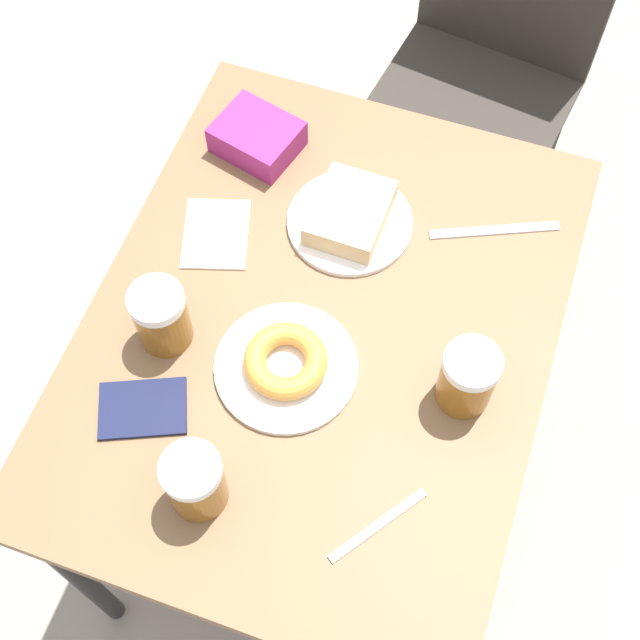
{
  "coord_description": "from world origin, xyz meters",
  "views": [
    {
      "loc": [
        0.21,
        -0.59,
        1.92
      ],
      "look_at": [
        0.0,
        0.0,
        0.75
      ],
      "focal_mm": 50.0,
      "sensor_mm": 36.0,
      "label": 1
    }
  ],
  "objects_px": {
    "chair": "(491,51)",
    "fork": "(378,525)",
    "beer_mug_left": "(195,481)",
    "beer_mug_center": "(161,317)",
    "beer_mug_right": "(468,378)",
    "plate_with_cake": "(350,217)",
    "napkin_folded": "(216,234)",
    "passport_near_edge": "(143,408)",
    "knife": "(494,230)",
    "blue_pouch": "(257,137)",
    "plate_with_donut": "(286,364)"
  },
  "relations": [
    {
      "from": "napkin_folded",
      "to": "passport_near_edge",
      "type": "distance_m",
      "value": 0.31
    },
    {
      "from": "plate_with_donut",
      "to": "passport_near_edge",
      "type": "relative_size",
      "value": 1.41
    },
    {
      "from": "beer_mug_center",
      "to": "passport_near_edge",
      "type": "distance_m",
      "value": 0.14
    },
    {
      "from": "chair",
      "to": "fork",
      "type": "distance_m",
      "value": 1.13
    },
    {
      "from": "beer_mug_left",
      "to": "fork",
      "type": "distance_m",
      "value": 0.25
    },
    {
      "from": "plate_with_donut",
      "to": "beer_mug_right",
      "type": "relative_size",
      "value": 1.86
    },
    {
      "from": "plate_with_cake",
      "to": "beer_mug_right",
      "type": "relative_size",
      "value": 1.76
    },
    {
      "from": "fork",
      "to": "blue_pouch",
      "type": "relative_size",
      "value": 0.89
    },
    {
      "from": "chair",
      "to": "fork",
      "type": "bearing_deg",
      "value": -77.42
    },
    {
      "from": "plate_with_donut",
      "to": "chair",
      "type": "bearing_deg",
      "value": 82.97
    },
    {
      "from": "plate_with_cake",
      "to": "napkin_folded",
      "type": "relative_size",
      "value": 1.29
    },
    {
      "from": "beer_mug_center",
      "to": "beer_mug_right",
      "type": "xyz_separation_m",
      "value": [
        0.45,
        0.05,
        0.0
      ]
    },
    {
      "from": "chair",
      "to": "beer_mug_right",
      "type": "bearing_deg",
      "value": -72.64
    },
    {
      "from": "beer_mug_right",
      "to": "blue_pouch",
      "type": "relative_size",
      "value": 0.74
    },
    {
      "from": "beer_mug_left",
      "to": "knife",
      "type": "xyz_separation_m",
      "value": [
        0.28,
        0.56,
        -0.06
      ]
    },
    {
      "from": "plate_with_cake",
      "to": "beer_mug_center",
      "type": "xyz_separation_m",
      "value": [
        -0.2,
        -0.28,
        0.04
      ]
    },
    {
      "from": "chair",
      "to": "beer_mug_left",
      "type": "height_order",
      "value": "chair"
    },
    {
      "from": "chair",
      "to": "plate_with_cake",
      "type": "xyz_separation_m",
      "value": [
        -0.11,
        -0.65,
        0.23
      ]
    },
    {
      "from": "chair",
      "to": "plate_with_donut",
      "type": "bearing_deg",
      "value": -88.76
    },
    {
      "from": "plate_with_cake",
      "to": "napkin_folded",
      "type": "xyz_separation_m",
      "value": [
        -0.2,
        -0.09,
        -0.02
      ]
    },
    {
      "from": "chair",
      "to": "napkin_folded",
      "type": "distance_m",
      "value": 0.83
    },
    {
      "from": "chair",
      "to": "fork",
      "type": "relative_size",
      "value": 6.27
    },
    {
      "from": "beer_mug_left",
      "to": "beer_mug_center",
      "type": "distance_m",
      "value": 0.26
    },
    {
      "from": "fork",
      "to": "passport_near_edge",
      "type": "distance_m",
      "value": 0.37
    },
    {
      "from": "plate_with_cake",
      "to": "beer_mug_left",
      "type": "bearing_deg",
      "value": -96.19
    },
    {
      "from": "plate_with_cake",
      "to": "beer_mug_right",
      "type": "height_order",
      "value": "beer_mug_right"
    },
    {
      "from": "plate_with_cake",
      "to": "napkin_folded",
      "type": "bearing_deg",
      "value": -155.31
    },
    {
      "from": "beer_mug_center",
      "to": "fork",
      "type": "xyz_separation_m",
      "value": [
        0.39,
        -0.17,
        -0.06
      ]
    },
    {
      "from": "beer_mug_right",
      "to": "blue_pouch",
      "type": "bearing_deg",
      "value": 143.62
    },
    {
      "from": "plate_with_cake",
      "to": "fork",
      "type": "bearing_deg",
      "value": -67.26
    },
    {
      "from": "chair",
      "to": "beer_mug_left",
      "type": "distance_m",
      "value": 1.19
    },
    {
      "from": "plate_with_cake",
      "to": "knife",
      "type": "xyz_separation_m",
      "value": [
        0.22,
        0.06,
        -0.02
      ]
    },
    {
      "from": "chair",
      "to": "knife",
      "type": "distance_m",
      "value": 0.64
    },
    {
      "from": "chair",
      "to": "passport_near_edge",
      "type": "relative_size",
      "value": 5.73
    },
    {
      "from": "blue_pouch",
      "to": "knife",
      "type": "bearing_deg",
      "value": -4.6
    },
    {
      "from": "beer_mug_center",
      "to": "plate_with_donut",
      "type": "bearing_deg",
      "value": 1.85
    },
    {
      "from": "passport_near_edge",
      "to": "chair",
      "type": "bearing_deg",
      "value": 74.8
    },
    {
      "from": "beer_mug_center",
      "to": "beer_mug_right",
      "type": "height_order",
      "value": "same"
    },
    {
      "from": "chair",
      "to": "blue_pouch",
      "type": "distance_m",
      "value": 0.67
    },
    {
      "from": "fork",
      "to": "beer_mug_right",
      "type": "bearing_deg",
      "value": 75.61
    },
    {
      "from": "plate_with_donut",
      "to": "passport_near_edge",
      "type": "height_order",
      "value": "plate_with_donut"
    },
    {
      "from": "fork",
      "to": "blue_pouch",
      "type": "xyz_separation_m",
      "value": [
        -0.39,
        0.55,
        0.02
      ]
    },
    {
      "from": "passport_near_edge",
      "to": "beer_mug_left",
      "type": "bearing_deg",
      "value": -35.16
    },
    {
      "from": "chair",
      "to": "beer_mug_right",
      "type": "height_order",
      "value": "chair"
    },
    {
      "from": "knife",
      "to": "passport_near_edge",
      "type": "relative_size",
      "value": 1.32
    },
    {
      "from": "chair",
      "to": "fork",
      "type": "xyz_separation_m",
      "value": [
        0.08,
        -1.11,
        0.21
      ]
    },
    {
      "from": "beer_mug_center",
      "to": "knife",
      "type": "relative_size",
      "value": 0.58
    },
    {
      "from": "fork",
      "to": "passport_near_edge",
      "type": "relative_size",
      "value": 0.91
    },
    {
      "from": "passport_near_edge",
      "to": "blue_pouch",
      "type": "bearing_deg",
      "value": 91.77
    },
    {
      "from": "beer_mug_left",
      "to": "beer_mug_right",
      "type": "distance_m",
      "value": 0.4
    }
  ]
}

